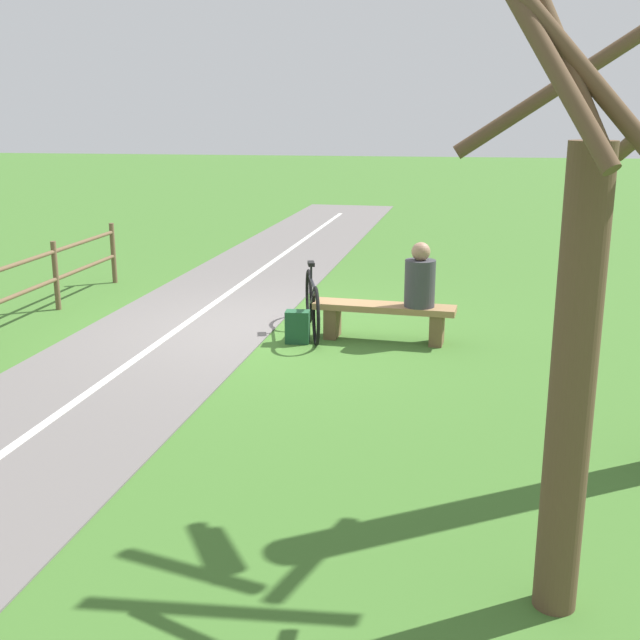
{
  "coord_description": "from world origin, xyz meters",
  "views": [
    {
      "loc": [
        -2.4,
        9.97,
        2.84
      ],
      "look_at": [
        -1.22,
        2.48,
        0.82
      ],
      "focal_mm": 44.52,
      "sensor_mm": 36.0,
      "label": 1
    }
  ],
  "objects_px": {
    "bicycle": "(312,304)",
    "tree_mid_field": "(574,320)",
    "backpack": "(298,327)",
    "bench": "(384,315)",
    "person_seated": "(420,279)"
  },
  "relations": [
    {
      "from": "backpack",
      "to": "bench",
      "type": "bearing_deg",
      "value": -166.0
    },
    {
      "from": "bench",
      "to": "person_seated",
      "type": "xyz_separation_m",
      "value": [
        -0.44,
        0.04,
        0.49
      ]
    },
    {
      "from": "person_seated",
      "to": "backpack",
      "type": "height_order",
      "value": "person_seated"
    },
    {
      "from": "bicycle",
      "to": "bench",
      "type": "bearing_deg",
      "value": 64.44
    },
    {
      "from": "bicycle",
      "to": "tree_mid_field",
      "type": "bearing_deg",
      "value": 8.63
    },
    {
      "from": "bench",
      "to": "person_seated",
      "type": "distance_m",
      "value": 0.65
    },
    {
      "from": "bicycle",
      "to": "tree_mid_field",
      "type": "distance_m",
      "value": 6.21
    },
    {
      "from": "bench",
      "to": "tree_mid_field",
      "type": "height_order",
      "value": "tree_mid_field"
    },
    {
      "from": "bench",
      "to": "bicycle",
      "type": "relative_size",
      "value": 1.03
    },
    {
      "from": "bench",
      "to": "bicycle",
      "type": "distance_m",
      "value": 0.97
    },
    {
      "from": "bench",
      "to": "tree_mid_field",
      "type": "distance_m",
      "value": 5.75
    },
    {
      "from": "person_seated",
      "to": "bicycle",
      "type": "bearing_deg",
      "value": -4.11
    },
    {
      "from": "backpack",
      "to": "tree_mid_field",
      "type": "height_order",
      "value": "tree_mid_field"
    },
    {
      "from": "bicycle",
      "to": "backpack",
      "type": "height_order",
      "value": "bicycle"
    },
    {
      "from": "person_seated",
      "to": "bicycle",
      "type": "xyz_separation_m",
      "value": [
        1.38,
        -0.23,
        -0.42
      ]
    }
  ]
}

